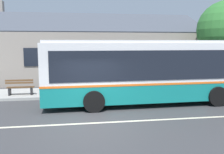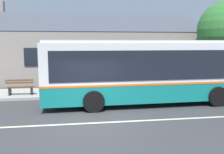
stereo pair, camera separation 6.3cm
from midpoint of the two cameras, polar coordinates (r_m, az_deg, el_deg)
name	(u,v)px [view 1 (the left image)]	position (r m, az deg, el deg)	size (l,w,h in m)	color
ground_plane	(94,123)	(10.08, -4.40, -10.47)	(300.00, 300.00, 0.00)	#38383A
sidewalk_far	(86,92)	(15.87, -6.16, -3.44)	(60.00, 3.00, 0.15)	#9E9E99
lane_divider_stripe	(94,123)	(10.08, -4.40, -10.45)	(60.00, 0.16, 0.01)	beige
community_building	(69,55)	(23.01, -9.90, 5.03)	(22.38, 9.31, 6.82)	gray
transit_bus	(147,70)	(13.09, 7.96, 1.61)	(10.77, 2.94, 3.28)	#147F7A
bench_by_building	(20,88)	(15.41, -20.31, -2.38)	(1.53, 0.51, 0.94)	brown
bench_down_street	(90,86)	(15.30, -5.10, -1.96)	(1.69, 0.51, 0.94)	brown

